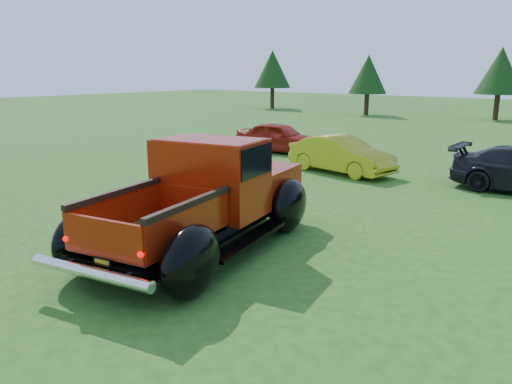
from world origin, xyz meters
TOP-DOWN VIEW (x-y plane):
  - ground at (0.00, 0.00)m, footprint 120.00×120.00m
  - tree_far_west at (-22.00, 30.00)m, footprint 3.33×3.33m
  - tree_west at (-12.00, 29.00)m, footprint 2.94×2.94m
  - tree_mid_left at (-3.00, 31.00)m, footprint 3.20×3.20m
  - pickup_truck at (-0.71, -0.34)m, footprint 3.61×6.05m
  - show_car_red at (-6.50, 9.88)m, footprint 3.96×2.19m
  - show_car_yellow at (-2.24, 7.64)m, footprint 3.95×1.93m

SIDE VIEW (x-z plane):
  - ground at x=0.00m, z-range 0.00..0.00m
  - show_car_yellow at x=-2.24m, z-range 0.00..1.25m
  - show_car_red at x=-6.50m, z-range 0.00..1.28m
  - pickup_truck at x=-0.71m, z-range -0.05..2.08m
  - tree_west at x=-12.00m, z-range 0.81..5.41m
  - tree_mid_left at x=-3.00m, z-range 0.88..5.88m
  - tree_far_west at x=-22.00m, z-range 0.92..6.12m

